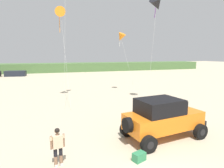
% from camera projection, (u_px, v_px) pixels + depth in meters
% --- Properties ---
extents(dune_ridge, '(90.00, 6.93, 2.36)m').
position_uv_depth(dune_ridge, '(56.00, 67.00, 52.03)').
color(dune_ridge, '#4C703D').
rests_on(dune_ridge, ground_plane).
extents(jeep, '(4.97, 2.87, 2.26)m').
position_uv_depth(jeep, '(163.00, 117.00, 10.46)').
color(jeep, orange).
rests_on(jeep, ground_plane).
extents(person_watching, '(0.62, 0.36, 1.67)m').
position_uv_depth(person_watching, '(58.00, 145.00, 7.81)').
color(person_watching, '#8C664C').
rests_on(person_watching, ground_plane).
extents(cooler_box, '(0.65, 0.53, 0.38)m').
position_uv_depth(cooler_box, '(139.00, 157.00, 8.28)').
color(cooler_box, '#2D7F51').
rests_on(cooler_box, ground_plane).
extents(distant_sedan, '(4.37, 2.18, 1.20)m').
position_uv_depth(distant_sedan, '(16.00, 74.00, 41.09)').
color(distant_sedan, '#1E232D').
rests_on(distant_sedan, ground_plane).
extents(kite_red_delta, '(1.24, 5.05, 9.20)m').
position_uv_depth(kite_red_delta, '(61.00, 13.00, 18.26)').
color(kite_red_delta, orange).
rests_on(kite_red_delta, ground_plane).
extents(kite_white_parafoil, '(2.22, 1.94, 9.89)m').
position_uv_depth(kite_white_parafoil, '(157.00, 4.00, 16.67)').
color(kite_white_parafoil, black).
rests_on(kite_white_parafoil, ground_plane).
extents(kite_green_box, '(1.43, 4.05, 7.35)m').
position_uv_depth(kite_green_box, '(121.00, 37.00, 22.74)').
color(kite_green_box, orange).
rests_on(kite_green_box, ground_plane).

